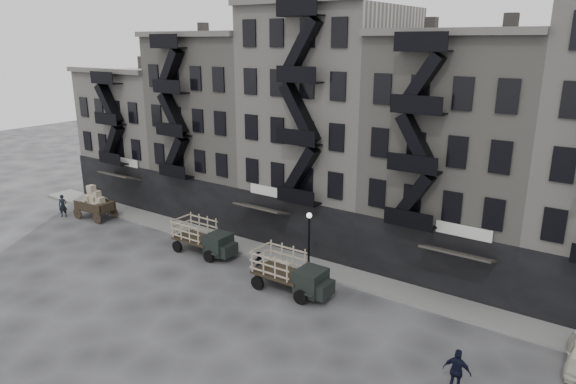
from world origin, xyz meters
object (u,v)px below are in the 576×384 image
Objects in this scene: stake_truck_west at (203,235)px; pedestrian_west at (63,206)px; stake_truck_east at (290,269)px; horse at (104,204)px; policeman at (457,371)px; pedestrian_mid at (258,264)px; wagon at (94,200)px.

stake_truck_west reaches higher than pedestrian_west.
stake_truck_west is 2.53× the size of pedestrian_west.
horse is at bearing 173.18° from stake_truck_east.
pedestrian_west is at bearing 179.98° from stake_truck_east.
policeman is (11.25, -3.49, -0.42)m from stake_truck_east.
stake_truck_east is at bearing 147.19° from pedestrian_mid.
horse is at bearing -29.67° from pedestrian_mid.
wagon reaches higher than pedestrian_west.
policeman is (32.70, -4.83, -0.64)m from wagon.
stake_truck_west is 0.97× the size of stake_truck_east.
wagon reaches higher than policeman.
horse is 33.65m from policeman.
pedestrian_west is 0.95× the size of policeman.
horse is 1.55m from wagon.
stake_truck_west is (13.42, -1.40, 0.53)m from horse.
wagon is 3.00m from pedestrian_west.
wagon is 21.49m from stake_truck_east.
stake_truck_east is 2.47× the size of policeman.
stake_truck_east is at bearing -20.13° from policeman.
pedestrian_west is 1.13× the size of pedestrian_mid.
pedestrian_mid is at bearing -18.61° from policeman.
stake_truck_east reaches higher than policeman.
horse is 13.51m from stake_truck_west.
policeman is (19.68, -4.69, -0.38)m from stake_truck_west.
pedestrian_west is at bearing 162.05° from horse.
pedestrian_mid is at bearing -7.10° from wagon.
pedestrian_mid is at bearing -7.98° from stake_truck_west.
wagon is 33.06m from policeman.
horse is at bearing 11.02° from pedestrian_west.
horse is at bearing 103.15° from wagon.
stake_truck_east is (21.45, -1.33, -0.22)m from wagon.
wagon is at bearing 176.41° from stake_truck_east.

